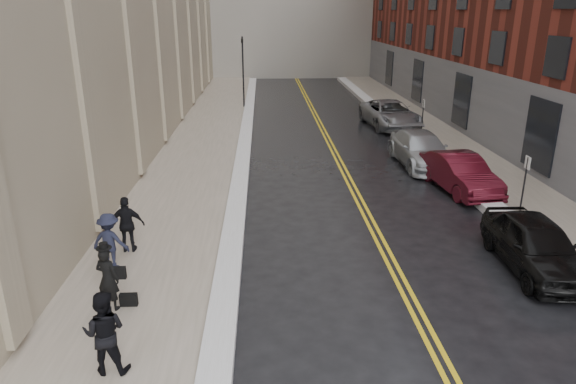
{
  "coord_description": "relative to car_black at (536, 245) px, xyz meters",
  "views": [
    {
      "loc": [
        -1.16,
        -8.54,
        6.93
      ],
      "look_at": [
        -0.43,
        6.51,
        1.6
      ],
      "focal_mm": 32.0,
      "sensor_mm": 36.0,
      "label": 1
    }
  ],
  "objects": [
    {
      "name": "pedestrian_b",
      "position": [
        -11.84,
        0.36,
        0.2
      ],
      "size": [
        1.14,
        0.81,
        1.61
      ],
      "primitive_type": "imported",
      "rotation": [
        0.0,
        0.0,
        2.92
      ],
      "color": "#1A1D2F",
      "rests_on": "sidewalk_left"
    },
    {
      "name": "sidewalk_left",
      "position": [
        -10.91,
        11.84,
        -0.68
      ],
      "size": [
        4.0,
        64.0,
        0.15
      ],
      "primitive_type": "cube",
      "color": "gray",
      "rests_on": "ground"
    },
    {
      "name": "lane_stripe_b",
      "position": [
        -3.79,
        11.84,
        -0.75
      ],
      "size": [
        0.12,
        64.0,
        0.01
      ],
      "primitive_type": "cube",
      "color": "gold",
      "rests_on": "ground"
    },
    {
      "name": "pedestrian_c",
      "position": [
        -11.61,
        1.4,
        0.25
      ],
      "size": [
        1.01,
        0.43,
        1.71
      ],
      "primitive_type": "imported",
      "rotation": [
        0.0,
        0.0,
        3.16
      ],
      "color": "black",
      "rests_on": "sidewalk_left"
    },
    {
      "name": "car_maroon",
      "position": [
        0.33,
        6.72,
        -0.01
      ],
      "size": [
        2.16,
        4.7,
        1.49
      ],
      "primitive_type": "imported",
      "rotation": [
        0.0,
        0.0,
        0.13
      ],
      "color": "#490D18",
      "rests_on": "ground"
    },
    {
      "name": "sidewalk_right",
      "position": [
        2.59,
        11.84,
        -0.68
      ],
      "size": [
        3.0,
        64.0,
        0.15
      ],
      "primitive_type": "cube",
      "color": "gray",
      "rests_on": "ground"
    },
    {
      "name": "snow_ridge_left",
      "position": [
        -8.61,
        11.84,
        -0.62
      ],
      "size": [
        0.7,
        60.8,
        0.26
      ],
      "primitive_type": "cube",
      "color": "white",
      "rests_on": "ground"
    },
    {
      "name": "ground",
      "position": [
        -6.41,
        -4.16,
        -0.75
      ],
      "size": [
        160.0,
        160.0,
        0.0
      ],
      "primitive_type": "plane",
      "color": "black",
      "rests_on": "ground"
    },
    {
      "name": "snow_ridge_right",
      "position": [
        0.74,
        11.84,
        -0.6
      ],
      "size": [
        0.85,
        60.8,
        0.3
      ],
      "primitive_type": "cube",
      "color": "white",
      "rests_on": "ground"
    },
    {
      "name": "traffic_signal",
      "position": [
        -9.01,
        25.84,
        2.33
      ],
      "size": [
        0.18,
        0.15,
        5.2
      ],
      "color": "black",
      "rests_on": "ground"
    },
    {
      "name": "pedestrian_a",
      "position": [
        -10.72,
        -4.05,
        0.28
      ],
      "size": [
        0.87,
        0.68,
        1.76
      ],
      "primitive_type": "imported",
      "rotation": [
        0.0,
        0.0,
        3.12
      ],
      "color": "black",
      "rests_on": "sidewalk_left"
    },
    {
      "name": "car_black",
      "position": [
        0.0,
        0.0,
        0.0
      ],
      "size": [
        1.93,
        4.47,
        1.5
      ],
      "primitive_type": "imported",
      "rotation": [
        0.0,
        0.0,
        -0.04
      ],
      "color": "black",
      "rests_on": "ground"
    },
    {
      "name": "parking_sign_near",
      "position": [
        1.49,
        3.84,
        0.6
      ],
      "size": [
        0.06,
        0.35,
        2.23
      ],
      "color": "black",
      "rests_on": "ground"
    },
    {
      "name": "car_silver_far",
      "position": [
        0.39,
        18.95,
        0.06
      ],
      "size": [
        3.2,
        6.06,
        1.62
      ],
      "primitive_type": "imported",
      "rotation": [
        0.0,
        0.0,
        0.09
      ],
      "color": "gray",
      "rests_on": "ground"
    },
    {
      "name": "lane_stripe_a",
      "position": [
        -4.03,
        11.84,
        -0.75
      ],
      "size": [
        0.12,
        64.0,
        0.01
      ],
      "primitive_type": "cube",
      "color": "gold",
      "rests_on": "ground"
    },
    {
      "name": "pedestrian_main",
      "position": [
        -11.31,
        -1.76,
        0.2
      ],
      "size": [
        0.68,
        0.55,
        1.6
      ],
      "primitive_type": "imported",
      "rotation": [
        0.0,
        0.0,
        2.81
      ],
      "color": "black",
      "rests_on": "sidewalk_left"
    },
    {
      "name": "car_silver_near",
      "position": [
        -0.17,
        10.43,
        0.01
      ],
      "size": [
        2.31,
        5.33,
        1.53
      ],
      "primitive_type": "imported",
      "rotation": [
        0.0,
        0.0,
        0.03
      ],
      "color": "#A2A6AA",
      "rests_on": "ground"
    },
    {
      "name": "parking_sign_far",
      "position": [
        1.49,
        15.84,
        0.6
      ],
      "size": [
        0.06,
        0.35,
        2.23
      ],
      "color": "black",
      "rests_on": "ground"
    }
  ]
}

